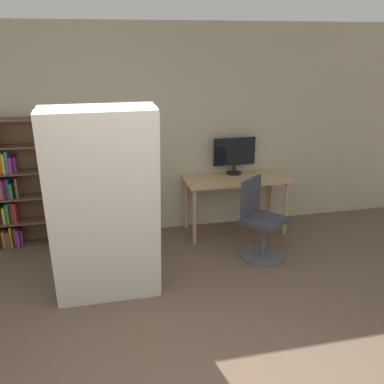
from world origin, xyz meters
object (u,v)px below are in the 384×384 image
(monitor, at_px, (234,154))
(bookshelf, at_px, (16,187))
(mattress_near, at_px, (105,213))
(office_chair, at_px, (260,226))
(mattress_far, at_px, (104,205))

(monitor, relative_size, bookshelf, 0.36)
(monitor, relative_size, mattress_near, 0.30)
(bookshelf, height_order, mattress_near, mattress_near)
(office_chair, height_order, mattress_far, mattress_far)
(office_chair, bearing_deg, mattress_far, -167.14)
(office_chair, relative_size, bookshelf, 0.59)
(monitor, relative_size, mattress_far, 0.30)
(mattress_far, bearing_deg, bookshelf, 127.05)
(monitor, height_order, mattress_near, mattress_near)
(office_chair, distance_m, mattress_near, 1.98)
(mattress_near, xyz_separation_m, mattress_far, (0.00, 0.20, -0.00))
(monitor, bearing_deg, bookshelf, 179.66)
(mattress_near, height_order, mattress_far, same)
(office_chair, bearing_deg, bookshelf, 161.21)
(monitor, height_order, mattress_far, mattress_far)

